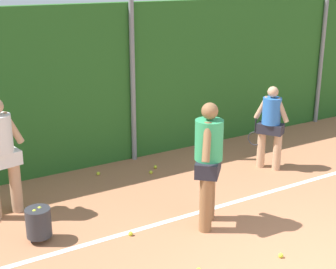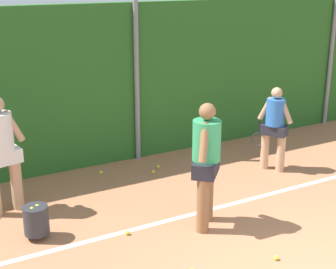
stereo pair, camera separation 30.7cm
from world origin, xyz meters
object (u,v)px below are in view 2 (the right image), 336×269
(tennis_ball_1, at_px, (127,233))
(ball_hopper, at_px, (36,220))
(tennis_ball_12, at_px, (101,172))
(tennis_ball_13, at_px, (153,172))
(player_backcourt_far, at_px, (1,149))
(tennis_ball_7, at_px, (158,167))
(player_midcourt, at_px, (274,125))
(tennis_ball_11, at_px, (276,258))
(player_foreground_near, at_px, (206,159))

(tennis_ball_1, bearing_deg, ball_hopper, 155.28)
(tennis_ball_12, relative_size, tennis_ball_13, 1.00)
(ball_hopper, bearing_deg, tennis_ball_13, 27.62)
(player_backcourt_far, bearing_deg, ball_hopper, 89.47)
(ball_hopper, height_order, tennis_ball_13, ball_hopper)
(ball_hopper, bearing_deg, tennis_ball_12, 47.02)
(ball_hopper, distance_m, tennis_ball_7, 3.17)
(tennis_ball_1, bearing_deg, player_backcourt_far, 130.60)
(player_midcourt, distance_m, tennis_ball_1, 3.73)
(tennis_ball_12, bearing_deg, tennis_ball_13, -27.44)
(ball_hopper, distance_m, tennis_ball_13, 2.90)
(tennis_ball_12, bearing_deg, ball_hopper, -132.98)
(player_backcourt_far, bearing_deg, tennis_ball_11, 120.71)
(ball_hopper, xyz_separation_m, tennis_ball_7, (2.77, 1.53, -0.26))
(player_foreground_near, relative_size, ball_hopper, 3.72)
(player_foreground_near, xyz_separation_m, player_midcourt, (2.35, 1.26, -0.16))
(player_midcourt, bearing_deg, tennis_ball_11, 109.97)
(tennis_ball_7, bearing_deg, player_backcourt_far, -171.07)
(tennis_ball_7, distance_m, tennis_ball_11, 3.64)
(player_midcourt, relative_size, player_backcourt_far, 0.86)
(player_backcourt_far, xyz_separation_m, ball_hopper, (0.20, -1.06, -0.77))
(ball_hopper, height_order, tennis_ball_1, ball_hopper)
(player_backcourt_far, bearing_deg, tennis_ball_12, -169.76)
(tennis_ball_7, distance_m, tennis_ball_13, 0.28)
(tennis_ball_11, bearing_deg, tennis_ball_1, 133.17)
(ball_hopper, bearing_deg, tennis_ball_1, -24.72)
(player_midcourt, height_order, tennis_ball_13, player_midcourt)
(player_midcourt, xyz_separation_m, tennis_ball_12, (-3.00, 1.37, -0.88))
(player_midcourt, xyz_separation_m, tennis_ball_11, (-2.03, -2.53, -0.88))
(player_backcourt_far, distance_m, tennis_ball_13, 2.96)
(tennis_ball_13, bearing_deg, player_midcourt, -23.34)
(tennis_ball_7, height_order, tennis_ball_11, same)
(tennis_ball_12, height_order, tennis_ball_13, same)
(player_midcourt, height_order, player_backcourt_far, player_backcourt_far)
(player_midcourt, relative_size, tennis_ball_12, 24.69)
(tennis_ball_11, bearing_deg, ball_hopper, 141.45)
(player_foreground_near, bearing_deg, tennis_ball_13, 36.71)
(tennis_ball_11, relative_size, tennis_ball_12, 1.00)
(tennis_ball_13, bearing_deg, tennis_ball_12, 152.56)
(tennis_ball_7, bearing_deg, player_midcourt, -29.99)
(tennis_ball_1, height_order, tennis_ball_7, same)
(player_foreground_near, bearing_deg, player_backcourt_far, 96.00)
(tennis_ball_11, bearing_deg, tennis_ball_7, 88.05)
(player_foreground_near, distance_m, tennis_ball_1, 1.58)
(player_foreground_near, xyz_separation_m, ball_hopper, (-2.32, 0.83, -0.78))
(player_midcourt, xyz_separation_m, tennis_ball_7, (-1.91, 1.10, -0.88))
(ball_hopper, bearing_deg, player_foreground_near, -19.73)
(tennis_ball_7, bearing_deg, tennis_ball_11, -91.95)
(player_midcourt, bearing_deg, player_foreground_near, 86.92)
(ball_hopper, height_order, tennis_ball_7, ball_hopper)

